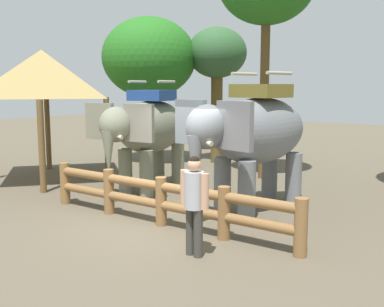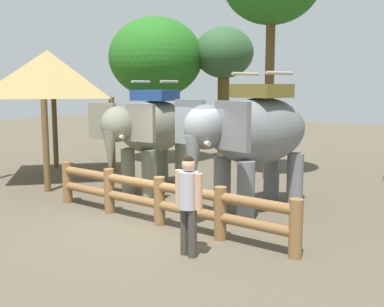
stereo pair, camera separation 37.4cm
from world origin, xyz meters
TOP-DOWN VIEW (x-y plane):
  - ground_plane at (0.00, 0.00)m, footprint 60.00×60.00m
  - log_fence at (0.00, 0.17)m, footprint 6.53×0.73m
  - elephant_near_left at (-2.22, 2.69)m, footprint 2.07×3.64m
  - elephant_center at (1.19, 2.22)m, footprint 2.53×3.93m
  - tourist_woman_in_black at (1.54, -1.01)m, footprint 0.62×0.41m
  - thatched_shelter at (-6.00, 2.32)m, footprint 3.77×3.77m
  - tree_back_center at (-2.98, 8.12)m, footprint 2.25×2.25m
  - tree_far_right at (-5.15, 6.73)m, footprint 3.56×3.56m

SIDE VIEW (x-z plane):
  - ground_plane at x=0.00m, z-range 0.00..0.00m
  - log_fence at x=0.00m, z-range 0.08..1.13m
  - tourist_woman_in_black at x=1.54m, z-range 0.14..1.92m
  - elephant_near_left at x=-2.22m, z-range 0.19..3.31m
  - elephant_center at x=1.19m, z-range 0.20..3.49m
  - thatched_shelter at x=-6.00m, z-range 1.27..5.34m
  - tree_far_right at x=-5.15m, z-range 1.24..6.78m
  - tree_back_center at x=-2.98m, z-range 1.46..6.63m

